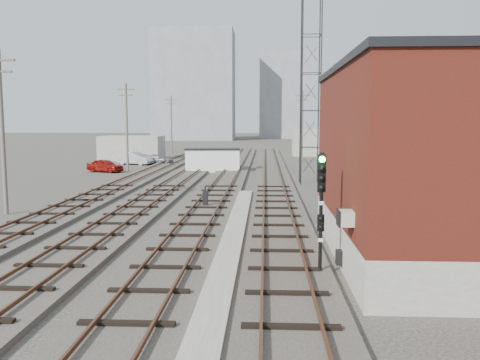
# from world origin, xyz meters

# --- Properties ---
(ground) EXTENTS (320.00, 320.00, 0.00)m
(ground) POSITION_xyz_m (0.00, 60.00, 0.00)
(ground) COLOR #282621
(ground) RESTS_ON ground
(track_right) EXTENTS (3.20, 90.00, 0.39)m
(track_right) POSITION_xyz_m (2.50, 39.00, 0.11)
(track_right) COLOR #332D28
(track_right) RESTS_ON ground
(track_mid_right) EXTENTS (3.20, 90.00, 0.39)m
(track_mid_right) POSITION_xyz_m (-1.50, 39.00, 0.11)
(track_mid_right) COLOR #332D28
(track_mid_right) RESTS_ON ground
(track_mid_left) EXTENTS (3.20, 90.00, 0.39)m
(track_mid_left) POSITION_xyz_m (-5.50, 39.00, 0.11)
(track_mid_left) COLOR #332D28
(track_mid_left) RESTS_ON ground
(track_left) EXTENTS (3.20, 90.00, 0.39)m
(track_left) POSITION_xyz_m (-9.50, 39.00, 0.11)
(track_left) COLOR #332D28
(track_left) RESTS_ON ground
(platform_curb) EXTENTS (0.90, 28.00, 0.26)m
(platform_curb) POSITION_xyz_m (0.50, 14.00, 0.13)
(platform_curb) COLOR gray
(platform_curb) RESTS_ON ground
(brick_building) EXTENTS (6.54, 12.20, 7.22)m
(brick_building) POSITION_xyz_m (7.50, 12.00, 3.63)
(brick_building) COLOR gray
(brick_building) RESTS_ON ground
(lattice_tower) EXTENTS (1.60, 1.60, 15.00)m
(lattice_tower) POSITION_xyz_m (5.50, 35.00, 7.50)
(lattice_tower) COLOR black
(lattice_tower) RESTS_ON ground
(utility_pole_left_a) EXTENTS (1.80, 0.24, 9.00)m
(utility_pole_left_a) POSITION_xyz_m (-12.50, 20.00, 4.80)
(utility_pole_left_a) COLOR #595147
(utility_pole_left_a) RESTS_ON ground
(utility_pole_left_b) EXTENTS (1.80, 0.24, 9.00)m
(utility_pole_left_b) POSITION_xyz_m (-12.50, 45.00, 4.80)
(utility_pole_left_b) COLOR #595147
(utility_pole_left_b) RESTS_ON ground
(utility_pole_left_c) EXTENTS (1.80, 0.24, 9.00)m
(utility_pole_left_c) POSITION_xyz_m (-12.50, 70.00, 4.80)
(utility_pole_left_c) COLOR #595147
(utility_pole_left_c) RESTS_ON ground
(utility_pole_right_a) EXTENTS (1.80, 0.24, 9.00)m
(utility_pole_right_a) POSITION_xyz_m (6.50, 28.00, 4.80)
(utility_pole_right_a) COLOR #595147
(utility_pole_right_a) RESTS_ON ground
(utility_pole_right_b) EXTENTS (1.80, 0.24, 9.00)m
(utility_pole_right_b) POSITION_xyz_m (6.50, 58.00, 4.80)
(utility_pole_right_b) COLOR #595147
(utility_pole_right_b) RESTS_ON ground
(apartment_left) EXTENTS (22.00, 14.00, 30.00)m
(apartment_left) POSITION_xyz_m (-18.00, 135.00, 15.00)
(apartment_left) COLOR gray
(apartment_left) RESTS_ON ground
(apartment_right) EXTENTS (16.00, 12.00, 26.00)m
(apartment_right) POSITION_xyz_m (8.00, 150.00, 13.00)
(apartment_right) COLOR gray
(apartment_right) RESTS_ON ground
(shed_left) EXTENTS (8.00, 5.00, 3.20)m
(shed_left) POSITION_xyz_m (-16.00, 60.00, 1.60)
(shed_left) COLOR gray
(shed_left) RESTS_ON ground
(shed_right) EXTENTS (6.00, 6.00, 4.00)m
(shed_right) POSITION_xyz_m (9.00, 70.00, 2.00)
(shed_right) COLOR gray
(shed_right) RESTS_ON ground
(signal_mast) EXTENTS (0.40, 0.41, 4.12)m
(signal_mast) POSITION_xyz_m (3.70, 9.45, 2.43)
(signal_mast) COLOR gray
(signal_mast) RESTS_ON ground
(switch_stand) EXTENTS (0.30, 0.30, 1.24)m
(switch_stand) POSITION_xyz_m (-1.68, 22.42, 0.59)
(switch_stand) COLOR black
(switch_stand) RESTS_ON ground
(site_trailer) EXTENTS (5.89, 3.11, 2.37)m
(site_trailer) POSITION_xyz_m (-3.59, 44.61, 1.20)
(site_trailer) COLOR white
(site_trailer) RESTS_ON ground
(car_red) EXTENTS (4.23, 2.98, 1.34)m
(car_red) POSITION_xyz_m (-14.41, 43.45, 0.67)
(car_red) COLOR maroon
(car_red) RESTS_ON ground
(car_silver) EXTENTS (4.74, 3.01, 1.48)m
(car_silver) POSITION_xyz_m (-13.68, 52.47, 0.74)
(car_silver) COLOR #ADB0B5
(car_silver) RESTS_ON ground
(car_grey) EXTENTS (4.31, 2.68, 1.17)m
(car_grey) POSITION_xyz_m (-11.05, 53.25, 0.58)
(car_grey) COLOR slate
(car_grey) RESTS_ON ground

